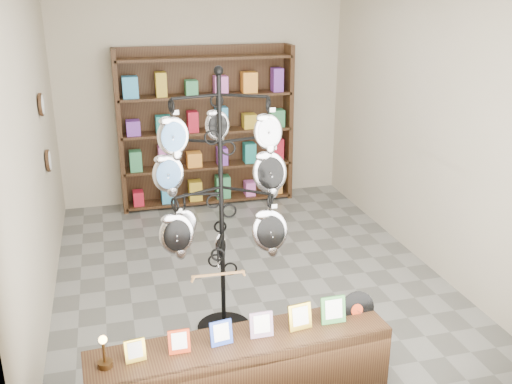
% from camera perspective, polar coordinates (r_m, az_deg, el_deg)
% --- Properties ---
extents(ground, '(5.00, 5.00, 0.00)m').
position_cam_1_polar(ground, '(6.26, -0.91, -8.13)').
color(ground, slate).
rests_on(ground, ground).
extents(room_envelope, '(5.00, 5.00, 5.00)m').
position_cam_1_polar(room_envelope, '(5.64, -1.01, 8.72)').
color(room_envelope, '#B7AB93').
rests_on(room_envelope, ground).
extents(display_tree, '(1.21, 1.11, 2.37)m').
position_cam_1_polar(display_tree, '(4.74, -3.52, 0.43)').
color(display_tree, black).
rests_on(display_tree, ground).
extents(front_shelf, '(2.24, 0.60, 0.78)m').
position_cam_1_polar(front_shelf, '(4.39, -1.41, -17.45)').
color(front_shelf, black).
rests_on(front_shelf, ground).
extents(back_shelving, '(2.42, 0.36, 2.20)m').
position_cam_1_polar(back_shelving, '(8.01, -4.96, 5.97)').
color(back_shelving, black).
rests_on(back_shelving, ground).
extents(wall_clocks, '(0.03, 0.24, 0.84)m').
position_cam_1_polar(wall_clocks, '(6.37, -20.38, 5.54)').
color(wall_clocks, black).
rests_on(wall_clocks, ground).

